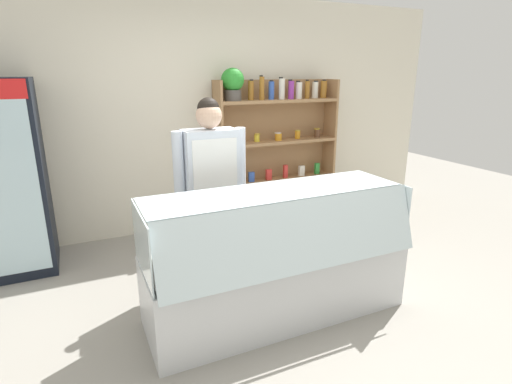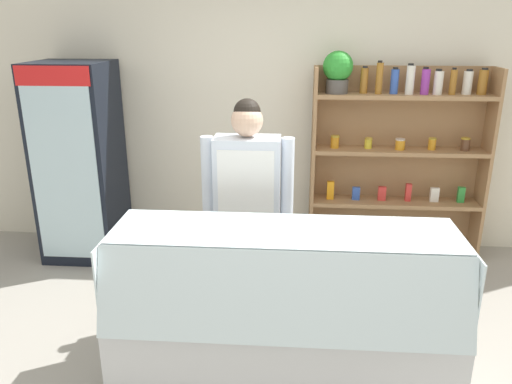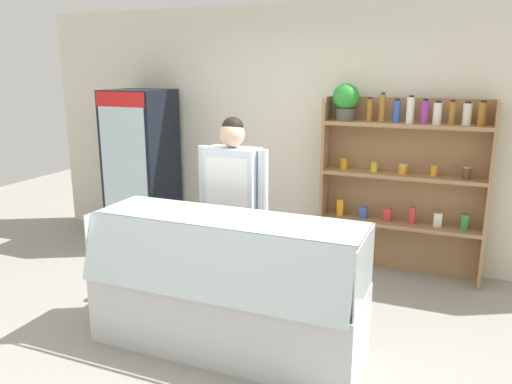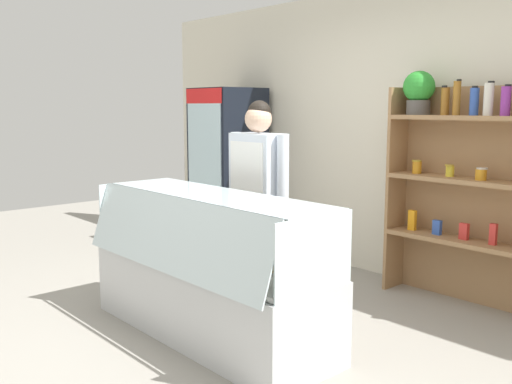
{
  "view_description": "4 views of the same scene",
  "coord_description": "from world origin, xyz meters",
  "views": [
    {
      "loc": [
        -1.35,
        -2.54,
        1.84
      ],
      "look_at": [
        0.01,
        0.39,
        0.88
      ],
      "focal_mm": 28.0,
      "sensor_mm": 36.0,
      "label": 1
    },
    {
      "loc": [
        0.0,
        -2.65,
        2.13
      ],
      "look_at": [
        -0.23,
        0.52,
        1.04
      ],
      "focal_mm": 35.0,
      "sensor_mm": 36.0,
      "label": 2
    },
    {
      "loc": [
        1.45,
        -3.11,
        2.04
      ],
      "look_at": [
        0.03,
        0.33,
        1.11
      ],
      "focal_mm": 35.0,
      "sensor_mm": 36.0,
      "label": 3
    },
    {
      "loc": [
        3.06,
        -2.4,
        1.6
      ],
      "look_at": [
        0.06,
        0.28,
        1.0
      ],
      "focal_mm": 40.0,
      "sensor_mm": 36.0,
      "label": 4
    }
  ],
  "objects": [
    {
      "name": "deli_display_case",
      "position": [
        -0.04,
        -0.08,
        0.31
      ],
      "size": [
        2.0,
        0.73,
        1.01
      ],
      "color": "silver",
      "rests_on": "ground"
    },
    {
      "name": "shelving_unit",
      "position": [
        0.89,
        1.86,
        1.08
      ],
      "size": [
        1.57,
        0.29,
        1.9
      ],
      "color": "#9E754C",
      "rests_on": "ground"
    },
    {
      "name": "shop_clerk",
      "position": [
        -0.31,
        0.63,
        0.98
      ],
      "size": [
        0.64,
        0.25,
        1.65
      ],
      "color": "#383D51",
      "rests_on": "ground"
    },
    {
      "name": "drinks_fridge",
      "position": [
        -1.95,
        1.64,
        0.9
      ],
      "size": [
        0.67,
        0.66,
        1.81
      ],
      "color": "black",
      "rests_on": "ground"
    },
    {
      "name": "back_wall",
      "position": [
        0.0,
        2.1,
        1.35
      ],
      "size": [
        6.8,
        0.1,
        2.7
      ],
      "primitive_type": "cube",
      "color": "silver",
      "rests_on": "ground"
    },
    {
      "name": "ground_plane",
      "position": [
        0.0,
        0.0,
        0.0
      ],
      "size": [
        12.0,
        12.0,
        0.0
      ],
      "primitive_type": "plane",
      "color": "gray"
    }
  ]
}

